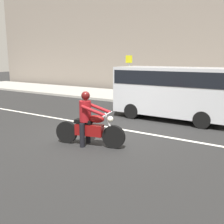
# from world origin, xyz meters

# --- Properties ---
(ground_plane) EXTENTS (80.00, 80.00, 0.00)m
(ground_plane) POSITION_xyz_m (0.00, 0.00, 0.00)
(ground_plane) COLOR black
(sidewalk_slab) EXTENTS (40.00, 4.40, 0.14)m
(sidewalk_slab) POSITION_xyz_m (0.00, 8.00, 0.07)
(sidewalk_slab) COLOR #99968E
(sidewalk_slab) RESTS_ON ground_plane
(building_facade) EXTENTS (40.00, 1.40, 10.12)m
(building_facade) POSITION_xyz_m (0.00, 11.40, 5.06)
(building_facade) COLOR slate
(building_facade) RESTS_ON ground_plane
(lane_marking_stripe) EXTENTS (18.00, 0.14, 0.01)m
(lane_marking_stripe) POSITION_xyz_m (0.82, 0.90, 0.00)
(lane_marking_stripe) COLOR silver
(lane_marking_stripe) RESTS_ON ground_plane
(motorcycle_with_rider_crimson) EXTENTS (2.12, 0.81, 1.59)m
(motorcycle_with_rider_crimson) POSITION_xyz_m (0.19, -1.12, 0.65)
(motorcycle_with_rider_crimson) COLOR black
(motorcycle_with_rider_crimson) RESTS_ON ground_plane
(parked_van_silver) EXTENTS (4.71, 1.96, 2.15)m
(parked_van_silver) POSITION_xyz_m (0.97, 3.51, 1.25)
(parked_van_silver) COLOR #B2B5BA
(parked_van_silver) RESTS_ON ground_plane
(street_sign_post) EXTENTS (0.44, 0.08, 2.57)m
(street_sign_post) POSITION_xyz_m (-3.18, 7.05, 1.69)
(street_sign_post) COLOR gray
(street_sign_post) RESTS_ON sidewalk_slab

